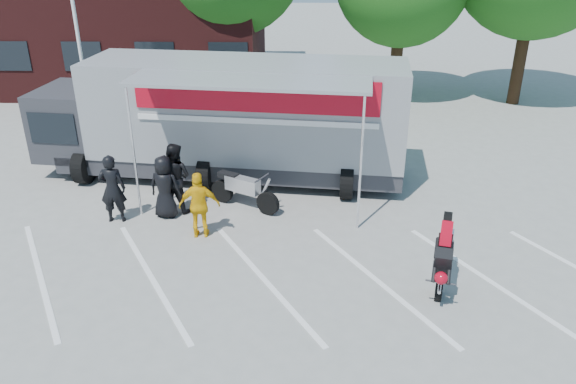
{
  "coord_description": "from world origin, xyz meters",
  "views": [
    {
      "loc": [
        0.94,
        -8.98,
        6.75
      ],
      "look_at": [
        0.68,
        2.59,
        1.3
      ],
      "focal_mm": 35.0,
      "sensor_mm": 36.0,
      "label": 1
    }
  ],
  "objects_px": {
    "spectator_leather_c": "(175,177)",
    "parked_motorcycle": "(245,208)",
    "spectator_leather_a": "(165,187)",
    "spectator_leather_b": "(112,189)",
    "spectator_hivis": "(200,205)",
    "stunt_bike_rider": "(439,282)",
    "transporter_truck": "(233,176)"
  },
  "relations": [
    {
      "from": "stunt_bike_rider",
      "to": "spectator_hivis",
      "type": "xyz_separation_m",
      "value": [
        -5.32,
        1.85,
        0.82
      ]
    },
    {
      "from": "parked_motorcycle",
      "to": "spectator_leather_b",
      "type": "xyz_separation_m",
      "value": [
        -3.2,
        -0.79,
        0.89
      ]
    },
    {
      "from": "spectator_leather_a",
      "to": "spectator_leather_b",
      "type": "relative_size",
      "value": 0.93
    },
    {
      "from": "spectator_hivis",
      "to": "spectator_leather_a",
      "type": "bearing_deg",
      "value": -48.17
    },
    {
      "from": "spectator_leather_a",
      "to": "spectator_hivis",
      "type": "xyz_separation_m",
      "value": [
        1.05,
        -1.02,
        -0.0
      ]
    },
    {
      "from": "spectator_leather_b",
      "to": "spectator_hivis",
      "type": "bearing_deg",
      "value": 157.9
    },
    {
      "from": "transporter_truck",
      "to": "spectator_leather_b",
      "type": "height_order",
      "value": "spectator_leather_b"
    },
    {
      "from": "spectator_leather_a",
      "to": "spectator_hivis",
      "type": "bearing_deg",
      "value": 146.05
    },
    {
      "from": "parked_motorcycle",
      "to": "spectator_leather_c",
      "type": "xyz_separation_m",
      "value": [
        -1.77,
        -0.14,
        0.93
      ]
    },
    {
      "from": "spectator_leather_c",
      "to": "spectator_hivis",
      "type": "height_order",
      "value": "spectator_leather_c"
    },
    {
      "from": "parked_motorcycle",
      "to": "spectator_leather_b",
      "type": "height_order",
      "value": "spectator_leather_b"
    },
    {
      "from": "parked_motorcycle",
      "to": "spectator_leather_a",
      "type": "distance_m",
      "value": 2.19
    },
    {
      "from": "spectator_leather_b",
      "to": "spectator_hivis",
      "type": "relative_size",
      "value": 1.08
    },
    {
      "from": "spectator_leather_b",
      "to": "spectator_leather_c",
      "type": "distance_m",
      "value": 1.57
    },
    {
      "from": "transporter_truck",
      "to": "spectator_leather_c",
      "type": "height_order",
      "value": "spectator_leather_c"
    },
    {
      "from": "spectator_leather_a",
      "to": "spectator_leather_b",
      "type": "bearing_deg",
      "value": 22.97
    },
    {
      "from": "spectator_leather_c",
      "to": "parked_motorcycle",
      "type": "bearing_deg",
      "value": -155.75
    },
    {
      "from": "spectator_leather_b",
      "to": "spectator_hivis",
      "type": "xyz_separation_m",
      "value": [
        2.29,
        -0.74,
        -0.07
      ]
    },
    {
      "from": "stunt_bike_rider",
      "to": "spectator_leather_a",
      "type": "relative_size",
      "value": 1.09
    },
    {
      "from": "transporter_truck",
      "to": "stunt_bike_rider",
      "type": "distance_m",
      "value": 7.41
    },
    {
      "from": "parked_motorcycle",
      "to": "spectator_leather_c",
      "type": "relative_size",
      "value": 1.15
    },
    {
      "from": "spectator_leather_b",
      "to": "spectator_leather_a",
      "type": "bearing_deg",
      "value": -171.44
    },
    {
      "from": "transporter_truck",
      "to": "stunt_bike_rider",
      "type": "relative_size",
      "value": 6.03
    },
    {
      "from": "parked_motorcycle",
      "to": "stunt_bike_rider",
      "type": "distance_m",
      "value": 5.56
    },
    {
      "from": "stunt_bike_rider",
      "to": "spectator_leather_a",
      "type": "bearing_deg",
      "value": 171.0
    },
    {
      "from": "spectator_leather_b",
      "to": "spectator_hivis",
      "type": "height_order",
      "value": "spectator_leather_b"
    },
    {
      "from": "spectator_leather_b",
      "to": "spectator_leather_c",
      "type": "xyz_separation_m",
      "value": [
        1.43,
        0.65,
        0.03
      ]
    },
    {
      "from": "stunt_bike_rider",
      "to": "spectator_leather_b",
      "type": "relative_size",
      "value": 1.01
    },
    {
      "from": "spectator_leather_c",
      "to": "spectator_hivis",
      "type": "distance_m",
      "value": 1.64
    },
    {
      "from": "stunt_bike_rider",
      "to": "spectator_leather_c",
      "type": "xyz_separation_m",
      "value": [
        -6.19,
        3.24,
        0.93
      ]
    },
    {
      "from": "parked_motorcycle",
      "to": "spectator_leather_a",
      "type": "height_order",
      "value": "spectator_leather_a"
    },
    {
      "from": "stunt_bike_rider",
      "to": "spectator_hivis",
      "type": "height_order",
      "value": "spectator_hivis"
    }
  ]
}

